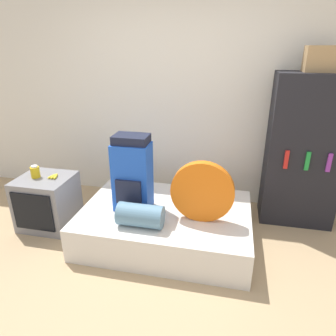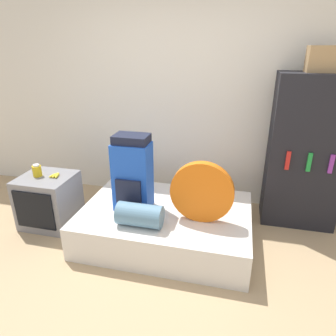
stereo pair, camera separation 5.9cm
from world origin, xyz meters
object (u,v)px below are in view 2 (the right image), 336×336
sleeping_roll (140,215)px  television (49,200)px  bookshelf (306,153)px  cardboard_box (330,59)px  tent_bag (202,192)px  canister (37,171)px  backpack (133,174)px

sleeping_roll → television: (-1.17, 0.32, -0.17)m
television → bookshelf: 2.84m
television → cardboard_box: (2.75, 0.71, 1.47)m
tent_bag → sleeping_roll: (-0.53, -0.22, -0.19)m
television → canister: canister is taller
sleeping_roll → television: television is taller
sleeping_roll → tent_bag: bearing=22.5°
backpack → bookshelf: size_ratio=0.46×
television → cardboard_box: size_ratio=1.38×
tent_bag → television: bearing=176.7°
tent_bag → bookshelf: size_ratio=0.36×
tent_bag → bookshelf: bearing=39.4°
canister → tent_bag: bearing=-3.0°
backpack → bookshelf: bearing=23.5°
canister → bookshelf: bearing=14.5°
television → sleeping_roll: bearing=-15.1°
canister → bookshelf: bookshelf is taller
sleeping_roll → cardboard_box: 2.30m
canister → cardboard_box: 3.14m
tent_bag → cardboard_box: size_ratio=1.41×
backpack → tent_bag: 0.70m
cardboard_box → bookshelf: bearing=174.4°
tent_bag → cardboard_box: cardboard_box is taller
backpack → sleeping_roll: 0.43m
tent_bag → sleeping_roll: tent_bag is taller
television → tent_bag: bearing=-3.3°
backpack → canister: (-1.09, 0.01, -0.08)m
sleeping_roll → television: size_ratio=0.73×
sleeping_roll → bookshelf: (1.52, 1.03, 0.37)m
tent_bag → television: 1.74m
backpack → canister: size_ratio=5.70×
canister → backpack: bearing=-0.7°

